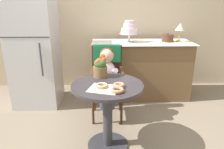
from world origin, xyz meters
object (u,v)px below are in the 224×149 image
(tiered_cake_stand, at_px, (129,29))
(refrigerator, at_px, (34,49))
(wicker_chair, at_px, (107,70))
(donut_mid, at_px, (117,90))
(donut_front, at_px, (102,86))
(round_layer_cake, at_px, (168,38))
(seated_child, at_px, (107,71))
(table_lamp, at_px, (180,28))
(donut_side, at_px, (119,85))
(cafe_table, at_px, (108,103))
(flower_vase, at_px, (100,67))

(tiered_cake_stand, xyz_separation_m, refrigerator, (-1.40, -0.20, -0.25))
(wicker_chair, relative_size, donut_mid, 7.49)
(donut_front, xyz_separation_m, round_layer_cake, (1.01, 1.41, 0.22))
(seated_child, distance_m, table_lamp, 1.44)
(donut_side, xyz_separation_m, refrigerator, (-1.16, 1.18, 0.11))
(cafe_table, height_order, tiered_cake_stand, tiered_cake_stand)
(seated_child, relative_size, donut_side, 6.16)
(donut_side, xyz_separation_m, table_lamp, (1.02, 1.40, 0.38))
(donut_mid, distance_m, tiered_cake_stand, 1.55)
(donut_side, bearing_deg, tiered_cake_stand, 80.20)
(wicker_chair, bearing_deg, donut_mid, -82.59)
(refrigerator, bearing_deg, donut_front, -49.83)
(table_lamp, bearing_deg, flower_vase, -137.65)
(donut_mid, relative_size, donut_side, 1.08)
(wicker_chair, distance_m, round_layer_cake, 1.18)
(donut_side, bearing_deg, donut_mid, -99.69)
(donut_side, height_order, refrigerator, refrigerator)
(donut_front, xyz_separation_m, donut_side, (0.16, 0.00, 0.00))
(round_layer_cake, bearing_deg, seated_child, -140.83)
(refrigerator, bearing_deg, donut_side, -45.47)
(tiered_cake_stand, bearing_deg, flower_vase, -111.33)
(tiered_cake_stand, height_order, table_lamp, tiered_cake_stand)
(wicker_chair, xyz_separation_m, table_lamp, (1.13, 0.61, 0.48))
(flower_vase, distance_m, tiered_cake_stand, 1.18)
(cafe_table, height_order, flower_vase, flower_vase)
(donut_side, xyz_separation_m, flower_vase, (-0.18, 0.30, 0.09))
(seated_child, distance_m, donut_mid, 0.75)
(round_layer_cake, bearing_deg, flower_vase, -132.84)
(donut_side, height_order, flower_vase, flower_vase)
(wicker_chair, height_order, round_layer_cake, round_layer_cake)
(wicker_chair, bearing_deg, donut_front, -92.06)
(tiered_cake_stand, bearing_deg, round_layer_cake, 3.03)
(seated_child, bearing_deg, tiered_cake_stand, 64.99)
(table_lamp, bearing_deg, donut_front, -130.12)
(tiered_cake_stand, distance_m, refrigerator, 1.43)
(donut_front, height_order, flower_vase, flower_vase)
(cafe_table, bearing_deg, refrigerator, 133.67)
(flower_vase, bearing_deg, wicker_chair, 81.59)
(cafe_table, xyz_separation_m, wicker_chair, (-0.00, 0.71, 0.13))
(donut_side, bearing_deg, cafe_table, 144.49)
(wicker_chair, bearing_deg, round_layer_cake, 34.70)
(donut_mid, distance_m, round_layer_cake, 1.76)
(round_layer_cake, bearing_deg, table_lamp, -3.01)
(flower_vase, bearing_deg, round_layer_cake, 47.16)
(donut_mid, height_order, table_lamp, table_lamp)
(donut_side, xyz_separation_m, tiered_cake_stand, (0.24, 1.38, 0.36))
(flower_vase, distance_m, round_layer_cake, 1.51)
(seated_child, height_order, tiered_cake_stand, tiered_cake_stand)
(cafe_table, bearing_deg, flower_vase, 108.18)
(seated_child, relative_size, donut_mid, 5.70)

